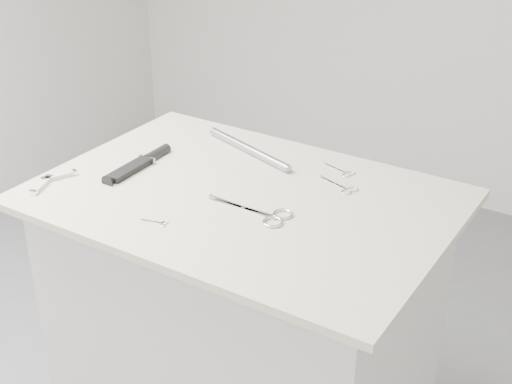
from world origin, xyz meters
The scene contains 10 objects.
plinth centered at (0.00, 0.00, 0.45)m, with size 0.90×0.60×0.90m, color beige.
display_board centered at (0.00, 0.00, 0.91)m, with size 1.00×0.70×0.02m, color beige.
large_shears centered at (0.10, -0.06, 0.92)m, with size 0.21×0.09×0.01m.
embroidery_scissors_a centered at (0.19, 0.16, 0.92)m, with size 0.12×0.06×0.00m.
embroidery_scissors_b centered at (0.15, 0.24, 0.92)m, with size 0.10×0.05×0.00m.
tiny_scissors centered at (-0.08, -0.22, 0.92)m, with size 0.06×0.03×0.00m.
sheathed_knife centered at (-0.32, 0.00, 0.93)m, with size 0.05×0.23×0.03m.
pocket_knife_a centered at (-0.44, -0.17, 0.93)m, with size 0.06×0.09×0.01m.
pocket_knife_b centered at (-0.44, -0.23, 0.93)m, with size 0.05×0.10×0.01m.
metal_rail centered at (-0.12, 0.22, 0.93)m, with size 0.02×0.02×0.33m, color gray.
Camera 1 is at (0.85, -1.28, 1.72)m, focal length 50.00 mm.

